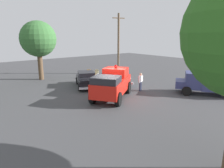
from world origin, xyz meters
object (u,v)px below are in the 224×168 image
object	(u,v)px
classic_hot_rod	(87,79)
lawn_chair_near_truck	(128,82)
utility_pole	(118,43)
lawn_chair_spare	(97,73)
oak_tree_left	(38,39)
parked_pickup	(205,83)
spectator_seated	(126,81)
vintage_fire_truck	(113,83)
lawn_chair_by_car	(89,73)
spectator_standing	(141,81)

from	to	relation	value
classic_hot_rod	lawn_chair_near_truck	size ratio (longest dim) A/B	4.64
lawn_chair_near_truck	utility_pole	size ratio (longest dim) A/B	0.13
lawn_chair_spare	oak_tree_left	xyz separation A→B (m)	(3.38, 5.45, 3.99)
parked_pickup	oak_tree_left	distance (m)	17.74
classic_hot_rod	spectator_seated	distance (m)	3.96
parked_pickup	lawn_chair_near_truck	distance (m)	6.93
spectator_seated	utility_pole	bearing A→B (deg)	-34.20
classic_hot_rod	parked_pickup	xyz separation A→B (m)	(-8.69, -6.61, 0.24)
lawn_chair_near_truck	oak_tree_left	bearing A→B (deg)	30.46
vintage_fire_truck	classic_hot_rod	bearing A→B (deg)	-1.94
classic_hot_rod	spectator_seated	size ratio (longest dim) A/B	3.67
classic_hot_rod	utility_pole	xyz separation A→B (m)	(3.40, -7.03, 3.25)
lawn_chair_by_car	oak_tree_left	distance (m)	6.80
lawn_chair_spare	utility_pole	distance (m)	5.23
vintage_fire_truck	spectator_seated	xyz separation A→B (m)	(1.60, -3.00, -0.50)
lawn_chair_near_truck	oak_tree_left	xyz separation A→B (m)	(9.02, 5.30, 3.99)
spectator_seated	oak_tree_left	xyz separation A→B (m)	(8.94, 5.20, 3.88)
lawn_chair_near_truck	oak_tree_left	distance (m)	11.19
classic_hot_rod	spectator_seated	xyz separation A→B (m)	(-2.74, -2.85, -0.05)
oak_tree_left	lawn_chair_near_truck	bearing A→B (deg)	-149.54
vintage_fire_truck	lawn_chair_near_truck	bearing A→B (deg)	-63.91
parked_pickup	lawn_chair_spare	xyz separation A→B (m)	(11.51, 3.50, -0.40)
lawn_chair_spare	utility_pole	size ratio (longest dim) A/B	0.13
classic_hot_rod	spectator_standing	bearing A→B (deg)	-145.26
lawn_chair_spare	utility_pole	bearing A→B (deg)	-81.50
vintage_fire_truck	spectator_standing	xyz separation A→B (m)	(-0.09, -3.22, -0.23)
parked_pickup	spectator_seated	world-z (taller)	parked_pickup
lawn_chair_by_car	lawn_chair_spare	size ratio (longest dim) A/B	1.00
parked_pickup	spectator_standing	size ratio (longest dim) A/B	2.98
vintage_fire_truck	lawn_chair_near_truck	xyz separation A→B (m)	(1.52, -3.10, -0.61)
lawn_chair_near_truck	lawn_chair_spare	distance (m)	5.64
lawn_chair_near_truck	lawn_chair_spare	xyz separation A→B (m)	(5.64, -0.15, 0.00)
classic_hot_rod	lawn_chair_spare	world-z (taller)	classic_hot_rod
spectator_standing	utility_pole	size ratio (longest dim) A/B	0.22
spectator_standing	utility_pole	distance (m)	9.28
lawn_chair_spare	spectator_seated	size ratio (longest dim) A/B	0.79
vintage_fire_truck	spectator_seated	size ratio (longest dim) A/B	4.74
lawn_chair_near_truck	spectator_standing	distance (m)	1.65
lawn_chair_spare	spectator_standing	bearing A→B (deg)	179.70
spectator_seated	utility_pole	size ratio (longest dim) A/B	0.17
spectator_standing	oak_tree_left	bearing A→B (deg)	27.01
vintage_fire_truck	spectator_seated	distance (m)	3.43
vintage_fire_truck	lawn_chair_spare	size ratio (longest dim) A/B	6.00
lawn_chair_by_car	utility_pole	bearing A→B (deg)	-88.83
classic_hot_rod	spectator_standing	size ratio (longest dim) A/B	2.83
lawn_chair_by_car	vintage_fire_truck	bearing A→B (deg)	161.96
oak_tree_left	classic_hot_rod	bearing A→B (deg)	-159.27
parked_pickup	classic_hot_rod	bearing A→B (deg)	37.26
vintage_fire_truck	oak_tree_left	bearing A→B (deg)	11.78
parked_pickup	utility_pole	size ratio (longest dim) A/B	0.65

